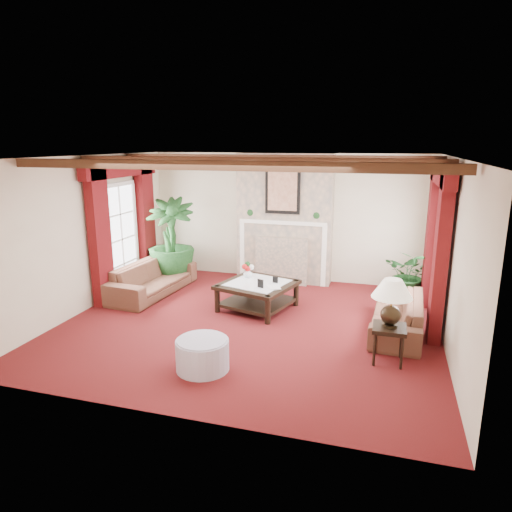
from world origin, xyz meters
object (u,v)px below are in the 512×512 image
(ottoman, at_px, (202,355))
(side_table, at_px, (388,344))
(potted_palm, at_px, (172,258))
(sofa_left, at_px, (152,273))
(sofa_right, at_px, (398,309))
(coffee_table, at_px, (257,296))

(ottoman, bearing_deg, side_table, 21.16)
(ottoman, bearing_deg, potted_palm, 121.83)
(side_table, relative_size, ottoman, 0.73)
(sofa_left, bearing_deg, ottoman, -135.77)
(side_table, bearing_deg, potted_palm, 150.21)
(sofa_right, height_order, potted_palm, potted_palm)
(sofa_left, distance_m, ottoman, 3.41)
(potted_palm, xyz_separation_m, side_table, (4.51, -2.58, -0.24))
(coffee_table, height_order, side_table, side_table)
(sofa_left, xyz_separation_m, side_table, (4.50, -1.72, -0.16))
(sofa_right, distance_m, side_table, 1.14)
(sofa_right, relative_size, side_table, 3.73)
(sofa_left, relative_size, sofa_right, 1.13)
(potted_palm, relative_size, side_table, 3.89)
(potted_palm, relative_size, ottoman, 2.86)
(potted_palm, bearing_deg, ottoman, -58.17)
(sofa_left, bearing_deg, coffee_table, -91.75)
(sofa_left, distance_m, side_table, 4.82)
(sofa_right, xyz_separation_m, potted_palm, (-4.63, 1.45, 0.13))
(potted_palm, distance_m, side_table, 5.20)
(sofa_left, distance_m, potted_palm, 0.86)
(sofa_right, height_order, coffee_table, sofa_right)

